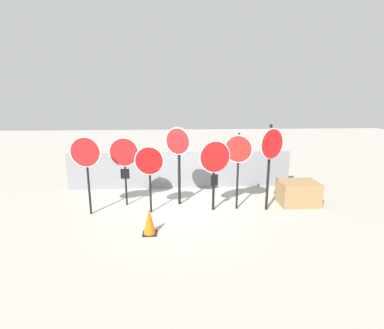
{
  "coord_description": "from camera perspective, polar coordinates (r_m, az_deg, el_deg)",
  "views": [
    {
      "loc": [
        -0.21,
        -8.71,
        3.48
      ],
      "look_at": [
        0.31,
        0.0,
        1.37
      ],
      "focal_mm": 28.0,
      "sensor_mm": 36.0,
      "label": 1
    }
  ],
  "objects": [
    {
      "name": "ground_plane",
      "position": [
        9.38,
        -1.92,
        -8.2
      ],
      "size": [
        40.0,
        40.0,
        0.0
      ],
      "primitive_type": "plane",
      "color": "gray"
    },
    {
      "name": "fence_back",
      "position": [
        11.09,
        -2.24,
        -1.1
      ],
      "size": [
        8.19,
        0.12,
        1.34
      ],
      "color": "slate",
      "rests_on": "ground"
    },
    {
      "name": "stop_sign_0",
      "position": [
        8.87,
        -19.58,
        1.28
      ],
      "size": [
        0.87,
        0.14,
        2.3
      ],
      "rotation": [
        0.0,
        0.0,
        -0.07
      ],
      "color": "black",
      "rests_on": "ground"
    },
    {
      "name": "stop_sign_1",
      "position": [
        9.32,
        -12.8,
        1.52
      ],
      "size": [
        0.9,
        0.12,
        2.17
      ],
      "rotation": [
        0.0,
        0.0,
        0.01
      ],
      "color": "black",
      "rests_on": "ground"
    },
    {
      "name": "stop_sign_2",
      "position": [
        8.62,
        -8.14,
        0.01
      ],
      "size": [
        0.84,
        0.14,
        2.01
      ],
      "rotation": [
        0.0,
        0.0,
        -0.07
      ],
      "color": "black",
      "rests_on": "ground"
    },
    {
      "name": "stop_sign_3",
      "position": [
        9.15,
        -2.64,
        2.53
      ],
      "size": [
        0.74,
        0.44,
        2.46
      ],
      "rotation": [
        0.0,
        0.0,
        -0.51
      ],
      "color": "black",
      "rests_on": "ground"
    },
    {
      "name": "stop_sign_4",
      "position": [
        8.74,
        4.33,
        0.46
      ],
      "size": [
        0.93,
        0.27,
        2.14
      ],
      "rotation": [
        0.0,
        0.0,
        0.25
      ],
      "color": "black",
      "rests_on": "ground"
    },
    {
      "name": "stop_sign_5",
      "position": [
        8.87,
        8.79,
        1.97
      ],
      "size": [
        0.79,
        0.31,
        2.34
      ],
      "rotation": [
        0.0,
        0.0,
        -0.34
      ],
      "color": "black",
      "rests_on": "ground"
    },
    {
      "name": "stop_sign_6",
      "position": [
        8.97,
        14.8,
        2.4
      ],
      "size": [
        0.8,
        0.48,
        2.59
      ],
      "rotation": [
        0.0,
        0.0,
        0.53
      ],
      "color": "black",
      "rests_on": "ground"
    },
    {
      "name": "traffic_cone_0",
      "position": [
        7.69,
        -8.12,
        -10.61
      ],
      "size": [
        0.36,
        0.36,
        0.7
      ],
      "color": "black",
      "rests_on": "ground"
    },
    {
      "name": "storage_crate",
      "position": [
        10.12,
        19.56,
        -5.12
      ],
      "size": [
        1.19,
        0.9,
        0.74
      ],
      "color": "olive",
      "rests_on": "ground"
    }
  ]
}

